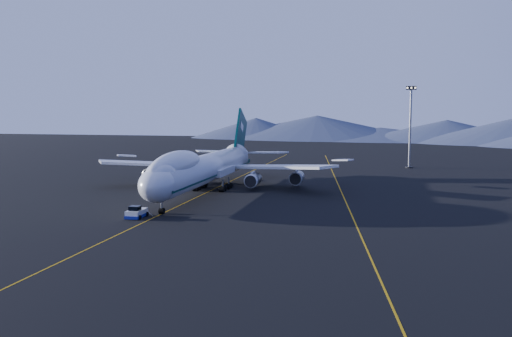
# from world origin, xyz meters

# --- Properties ---
(ground) EXTENTS (500.00, 500.00, 0.00)m
(ground) POSITION_xyz_m (0.00, 0.00, 0.00)
(ground) COLOR black
(ground) RESTS_ON ground
(taxiway_line_main) EXTENTS (0.25, 220.00, 0.01)m
(taxiway_line_main) POSITION_xyz_m (0.00, 0.00, 0.01)
(taxiway_line_main) COLOR #C58E0B
(taxiway_line_main) RESTS_ON ground
(taxiway_line_side) EXTENTS (28.08, 198.09, 0.01)m
(taxiway_line_side) POSITION_xyz_m (30.00, 10.00, 0.01)
(taxiway_line_side) COLOR #C58E0B
(taxiway_line_side) RESTS_ON ground
(boeing_747) EXTENTS (59.62, 72.43, 19.37)m
(boeing_747) POSITION_xyz_m (0.00, 0.03, 5.81)
(boeing_747) COLOR silver
(boeing_747) RESTS_ON ground
(pushback_tug) EXTENTS (3.01, 5.11, 2.20)m
(pushback_tug) POSITION_xyz_m (-3.00, -30.78, 0.69)
(pushback_tug) COLOR silver
(pushback_tug) RESTS_ON ground
(floodlight_mast) EXTENTS (3.25, 2.44, 26.34)m
(floodlight_mast) POSITION_xyz_m (47.59, 66.67, 13.35)
(floodlight_mast) COLOR black
(floodlight_mast) RESTS_ON ground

